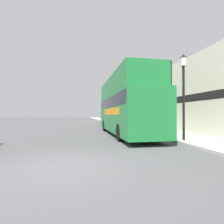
{
  "coord_description": "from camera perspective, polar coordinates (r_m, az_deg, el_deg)",
  "views": [
    {
      "loc": [
        0.48,
        -5.43,
        1.57
      ],
      "look_at": [
        2.77,
        6.04,
        1.71
      ],
      "focal_mm": 28.0,
      "sensor_mm": 36.0,
      "label": 1
    }
  ],
  "objects": [
    {
      "name": "tour_bus",
      "position": [
        13.48,
        4.03,
        0.77
      ],
      "size": [
        2.59,
        10.57,
        4.31
      ],
      "rotation": [
        0.0,
        0.0,
        -0.02
      ],
      "color": "#1E7A38",
      "rests_on": "ground_plane"
    },
    {
      "name": "pub_white_frontage",
      "position": [
        16.73,
        32.5,
        4.44
      ],
      "size": [
        6.01,
        13.73,
        6.07
      ],
      "color": "beige",
      "rests_on": "ground_plane"
    },
    {
      "name": "sidewalk",
      "position": [
        24.47,
        5.14,
        -4.2
      ],
      "size": [
        3.28,
        108.0,
        0.14
      ],
      "color": "#ADAAA3",
      "rests_on": "ground_plane"
    },
    {
      "name": "lamp_post_nearest",
      "position": [
        10.55,
        22.31,
        9.44
      ],
      "size": [
        0.35,
        0.35,
        4.76
      ],
      "color": "black",
      "rests_on": "sidewalk"
    },
    {
      "name": "ground_plane",
      "position": [
        26.48,
        -12.31,
        -4.07
      ],
      "size": [
        144.0,
        144.0,
        0.0
      ],
      "primitive_type": "plane",
      "color": "#4C4C4F"
    },
    {
      "name": "brick_terrace_rear",
      "position": [
        34.65,
        8.26,
        4.31
      ],
      "size": [
        6.0,
        25.34,
        9.16
      ],
      "color": "#9E664C",
      "rests_on": "ground_plane"
    },
    {
      "name": "parked_car_ahead_of_bus",
      "position": [
        21.81,
        -0.35,
        -3.03
      ],
      "size": [
        1.84,
        4.08,
        1.42
      ],
      "rotation": [
        0.0,
        0.0,
        -0.01
      ],
      "color": "navy",
      "rests_on": "ground_plane"
    },
    {
      "name": "lamp_post_second",
      "position": [
        16.97,
        8.49,
        5.02
      ],
      "size": [
        0.35,
        0.35,
        4.49
      ],
      "color": "black",
      "rests_on": "sidewalk"
    }
  ]
}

